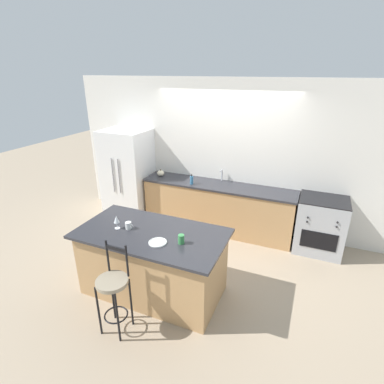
% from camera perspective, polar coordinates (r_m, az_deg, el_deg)
% --- Properties ---
extents(ground_plane, '(18.00, 18.00, 0.00)m').
position_cam_1_polar(ground_plane, '(5.49, 3.55, -8.54)').
color(ground_plane, tan).
extents(wall_back, '(6.00, 0.07, 2.70)m').
position_cam_1_polar(wall_back, '(5.52, 6.15, 6.86)').
color(wall_back, silver).
rests_on(wall_back, ground_plane).
extents(back_counter, '(2.78, 0.63, 0.90)m').
position_cam_1_polar(back_counter, '(5.57, 4.87, -2.83)').
color(back_counter, tan).
rests_on(back_counter, ground_plane).
extents(sink_faucet, '(0.02, 0.13, 0.22)m').
position_cam_1_polar(sink_faucet, '(5.52, 5.68, 3.46)').
color(sink_faucet, '#ADAFB5').
rests_on(sink_faucet, back_counter).
extents(kitchen_island, '(1.90, 1.01, 0.91)m').
position_cam_1_polar(kitchen_island, '(4.09, -7.46, -13.09)').
color(kitchen_island, tan).
rests_on(kitchen_island, ground_plane).
extents(refrigerator, '(0.87, 0.77, 1.75)m').
position_cam_1_polar(refrigerator, '(6.11, -12.07, 3.37)').
color(refrigerator, white).
rests_on(refrigerator, ground_plane).
extents(oven_range, '(0.74, 0.64, 0.93)m').
position_cam_1_polar(oven_range, '(5.33, 23.24, -5.80)').
color(oven_range, '#ADAFB5').
rests_on(oven_range, ground_plane).
extents(bar_stool_near, '(0.35, 0.35, 1.09)m').
position_cam_1_polar(bar_stool_near, '(3.57, -14.73, -17.46)').
color(bar_stool_near, black).
rests_on(bar_stool_near, ground_plane).
extents(dinner_plate, '(0.22, 0.22, 0.02)m').
position_cam_1_polar(dinner_plate, '(3.61, -6.53, -9.49)').
color(dinner_plate, white).
rests_on(dinner_plate, kitchen_island).
extents(wine_glass, '(0.07, 0.07, 0.18)m').
position_cam_1_polar(wine_glass, '(3.96, -14.19, -5.12)').
color(wine_glass, white).
rests_on(wine_glass, kitchen_island).
extents(coffee_mug, '(0.11, 0.08, 0.09)m').
position_cam_1_polar(coffee_mug, '(3.95, -11.99, -6.26)').
color(coffee_mug, white).
rests_on(coffee_mug, kitchen_island).
extents(tumbler_cup, '(0.07, 0.07, 0.11)m').
position_cam_1_polar(tumbler_cup, '(3.56, -2.07, -8.97)').
color(tumbler_cup, '#3D934C').
rests_on(tumbler_cup, kitchen_island).
extents(pumpkin_decoration, '(0.14, 0.14, 0.13)m').
position_cam_1_polar(pumpkin_decoration, '(5.82, -5.98, 3.59)').
color(pumpkin_decoration, beige).
rests_on(pumpkin_decoration, back_counter).
extents(soap_bottle, '(0.06, 0.06, 0.18)m').
position_cam_1_polar(soap_bottle, '(5.36, -0.07, 2.30)').
color(soap_bottle, teal).
rests_on(soap_bottle, back_counter).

